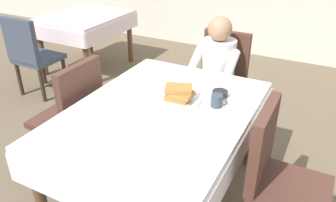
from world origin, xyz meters
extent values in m
plane|color=brown|center=(0.00, 0.00, 0.00)|extent=(14.00, 14.00, 0.00)
cube|color=white|center=(0.00, 0.00, 0.72)|extent=(1.10, 1.50, 0.04)
cube|color=white|center=(0.00, -0.76, 0.61)|extent=(1.10, 0.01, 0.18)
cube|color=white|center=(0.00, 0.76, 0.61)|extent=(1.10, 0.01, 0.18)
cube|color=white|center=(-0.56, 0.00, 0.61)|extent=(0.01, 1.50, 0.18)
cube|color=white|center=(0.56, 0.00, 0.61)|extent=(0.01, 1.50, 0.18)
cylinder|color=brown|center=(-0.47, -0.67, 0.35)|extent=(0.07, 0.07, 0.70)
cylinder|color=brown|center=(-0.47, 0.67, 0.35)|extent=(0.07, 0.07, 0.70)
cylinder|color=brown|center=(0.47, 0.67, 0.35)|extent=(0.07, 0.07, 0.70)
cube|color=#4C2D23|center=(0.01, 1.07, 0.42)|extent=(0.44, 0.44, 0.05)
cube|color=#4C2D23|center=(0.01, 1.27, 0.69)|extent=(0.44, 0.06, 0.48)
cylinder|color=#2D2319|center=(0.19, 0.89, 0.20)|extent=(0.04, 0.04, 0.40)
cylinder|color=#2D2319|center=(-0.17, 0.89, 0.20)|extent=(0.04, 0.04, 0.40)
cylinder|color=#2D2319|center=(0.19, 1.25, 0.20)|extent=(0.04, 0.04, 0.40)
cylinder|color=#2D2319|center=(-0.17, 1.25, 0.20)|extent=(0.04, 0.04, 0.40)
cylinder|color=silver|center=(0.01, 1.05, 0.68)|extent=(0.30, 0.30, 0.46)
sphere|color=#A37556|center=(0.01, 1.03, 1.02)|extent=(0.21, 0.21, 0.21)
cylinder|color=silver|center=(0.17, 0.91, 0.75)|extent=(0.08, 0.29, 0.23)
cylinder|color=silver|center=(-0.15, 0.91, 0.75)|extent=(0.08, 0.29, 0.23)
cylinder|color=#383D51|center=(0.09, 0.87, 0.23)|extent=(0.10, 0.10, 0.45)
cylinder|color=#383D51|center=(-0.07, 0.87, 0.23)|extent=(0.10, 0.10, 0.45)
cube|color=#4C2D23|center=(-0.87, 0.00, 0.42)|extent=(0.44, 0.44, 0.05)
cube|color=#4C2D23|center=(-0.67, 0.00, 0.69)|extent=(0.06, 0.44, 0.48)
cylinder|color=#2D2319|center=(-1.05, -0.18, 0.20)|extent=(0.04, 0.04, 0.40)
cylinder|color=#2D2319|center=(-1.05, 0.18, 0.20)|extent=(0.04, 0.04, 0.40)
cylinder|color=#2D2319|center=(-0.69, -0.18, 0.20)|extent=(0.04, 0.04, 0.40)
cylinder|color=#2D2319|center=(-0.69, 0.18, 0.20)|extent=(0.04, 0.04, 0.40)
cube|color=#4C2D23|center=(0.87, 0.00, 0.42)|extent=(0.44, 0.44, 0.05)
cube|color=#4C2D23|center=(0.67, 0.00, 0.69)|extent=(0.06, 0.44, 0.48)
cylinder|color=#2D2319|center=(0.69, 0.18, 0.20)|extent=(0.04, 0.04, 0.40)
cylinder|color=white|center=(0.06, 0.16, 0.75)|extent=(0.28, 0.28, 0.02)
cube|color=#A36B33|center=(0.05, 0.15, 0.77)|extent=(0.16, 0.13, 0.04)
cube|color=#A36B33|center=(0.07, 0.15, 0.80)|extent=(0.16, 0.13, 0.03)
cube|color=#A36B33|center=(0.05, 0.17, 0.83)|extent=(0.21, 0.19, 0.03)
cylinder|color=#333D4C|center=(0.30, 0.21, 0.78)|extent=(0.08, 0.08, 0.08)
torus|color=#333D4C|center=(0.35, 0.21, 0.79)|extent=(0.05, 0.01, 0.05)
cylinder|color=black|center=(0.28, 0.35, 0.76)|extent=(0.11, 0.11, 0.04)
cone|color=silver|center=(-0.16, 0.33, 0.78)|extent=(0.08, 0.08, 0.07)
cube|color=silver|center=(-0.13, 0.14, 0.74)|extent=(0.02, 0.18, 0.00)
cube|color=silver|center=(0.25, 0.14, 0.74)|extent=(0.02, 0.20, 0.00)
cube|color=silver|center=(0.02, -0.16, 0.74)|extent=(0.15, 0.05, 0.00)
cube|color=white|center=(-0.22, -0.05, 0.74)|extent=(0.18, 0.13, 0.01)
cube|color=silver|center=(-2.08, 1.73, 0.72)|extent=(0.90, 1.10, 0.04)
cube|color=silver|center=(-2.08, 1.18, 0.61)|extent=(0.90, 0.01, 0.18)
cube|color=silver|center=(-2.08, 2.29, 0.61)|extent=(0.90, 0.01, 0.18)
cube|color=silver|center=(-2.53, 1.73, 0.61)|extent=(0.01, 1.10, 0.18)
cube|color=silver|center=(-1.62, 1.73, 0.61)|extent=(0.01, 1.10, 0.18)
cylinder|color=brown|center=(-2.45, 1.26, 0.35)|extent=(0.07, 0.07, 0.70)
cylinder|color=brown|center=(-1.71, 1.26, 0.35)|extent=(0.07, 0.07, 0.70)
cylinder|color=brown|center=(-2.45, 2.20, 0.35)|extent=(0.07, 0.07, 0.70)
cylinder|color=brown|center=(-1.71, 2.20, 0.35)|extent=(0.07, 0.07, 0.70)
cube|color=#384251|center=(-2.08, 0.88, 0.42)|extent=(0.44, 0.44, 0.05)
cube|color=#384251|center=(-2.08, 0.68, 0.69)|extent=(0.44, 0.06, 0.48)
cylinder|color=#2D2319|center=(-2.26, 1.06, 0.20)|extent=(0.04, 0.04, 0.40)
cylinder|color=#2D2319|center=(-1.90, 1.06, 0.20)|extent=(0.04, 0.04, 0.40)
cylinder|color=#2D2319|center=(-2.26, 0.70, 0.20)|extent=(0.04, 0.04, 0.40)
cylinder|color=#2D2319|center=(-1.90, 0.70, 0.20)|extent=(0.04, 0.04, 0.40)
camera|label=1|loc=(0.92, -1.66, 1.83)|focal=36.07mm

